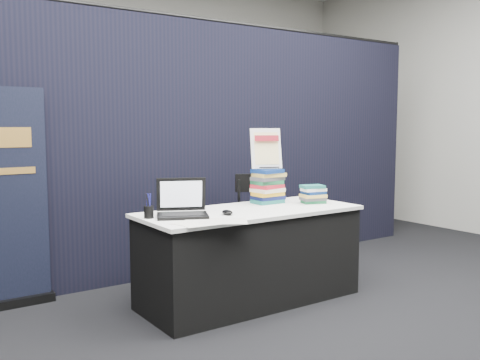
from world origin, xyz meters
The scene contains 15 objects.
floor centered at (0.00, 0.00, 0.00)m, with size 8.00×8.00×0.00m, color black.
wall_back centered at (0.00, 4.00, 1.75)m, with size 8.00×0.02×3.50m, color #A9A8A0.
drape_partition centered at (0.00, 1.60, 1.20)m, with size 6.00×0.08×2.40m, color black.
display_table centered at (0.00, 0.55, 0.38)m, with size 1.80×0.75×0.75m.
laptop centered at (-0.62, 0.59, 0.81)m, with size 0.44×0.44×0.28m.
mouse centered at (-0.29, 0.44, 0.77)m, with size 0.07×0.12×0.04m, color black.
brochure_left centered at (-0.64, 0.31, 0.75)m, with size 0.30×0.22×0.00m, color silver.
brochure_mid centered at (-0.46, 0.23, 0.75)m, with size 0.34×0.24×0.00m, color silver.
brochure_right centered at (-0.62, 0.25, 0.75)m, with size 0.31×0.22×0.00m, color silver.
pen_cup centered at (-0.84, 0.64, 0.80)m, with size 0.07×0.07×0.09m, color black.
book_stack_tall centered at (0.33, 0.75, 0.90)m, with size 0.25×0.20×0.29m.
book_stack_short centered at (0.64, 0.52, 0.83)m, with size 0.21×0.18×0.16m.
info_sign centered at (0.33, 0.78, 1.22)m, with size 0.28×0.20×0.36m.
pullup_banner centered at (-1.67, 1.50, 0.76)m, with size 0.73×0.10×1.71m.
stacking_chair centered at (0.47, 0.92, 0.54)m, with size 0.58×0.60×0.97m.
Camera 1 is at (-2.46, -2.87, 1.43)m, focal length 40.00 mm.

